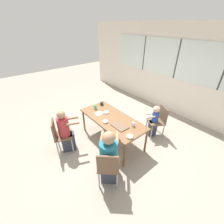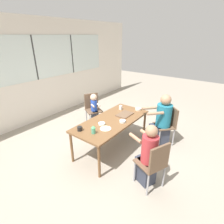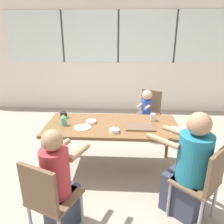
# 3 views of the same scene
# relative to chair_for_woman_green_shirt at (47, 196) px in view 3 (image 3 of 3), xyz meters

# --- Properties ---
(ground_plane) EXTENTS (16.00, 16.00, 0.00)m
(ground_plane) POSITION_rel_chair_for_woman_green_shirt_xyz_m (0.50, 1.20, -0.53)
(ground_plane) COLOR gray
(wall_back_with_windows) EXTENTS (8.40, 0.08, 2.80)m
(wall_back_with_windows) POSITION_rel_chair_for_woman_green_shirt_xyz_m (0.50, 3.83, 0.90)
(wall_back_with_windows) COLOR silver
(wall_back_with_windows) RESTS_ON ground_plane
(dining_table) EXTENTS (1.78, 0.80, 0.71)m
(dining_table) POSITION_rel_chair_for_woman_green_shirt_xyz_m (0.50, 1.20, 0.12)
(dining_table) COLOR brown
(dining_table) RESTS_ON ground_plane
(chair_for_woman_green_shirt) EXTENTS (0.52, 0.52, 0.88)m
(chair_for_woman_green_shirt) POSITION_rel_chair_for_woman_green_shirt_xyz_m (0.00, 0.00, 0.00)
(chair_for_woman_green_shirt) COLOR brown
(chair_for_woman_green_shirt) RESTS_ON ground_plane
(chair_for_man_blue_shirt) EXTENTS (0.57, 0.57, 0.88)m
(chair_for_man_blue_shirt) POSITION_rel_chair_for_woman_green_shirt_xyz_m (1.46, 0.32, 0.00)
(chair_for_man_blue_shirt) COLOR brown
(chair_for_man_blue_shirt) RESTS_ON ground_plane
(chair_for_toddler) EXTENTS (0.54, 0.54, 0.88)m
(chair_for_toddler) POSITION_rel_chair_for_woman_green_shirt_xyz_m (1.12, 2.34, 0.00)
(chair_for_toddler) COLOR brown
(chair_for_toddler) RESTS_ON ground_plane
(person_woman_green_shirt) EXTENTS (0.42, 0.53, 1.11)m
(person_woman_green_shirt) POSITION_rel_chair_for_woman_green_shirt_xyz_m (0.06, 0.15, -0.01)
(person_woman_green_shirt) COLOR #333847
(person_woman_green_shirt) RESTS_ON ground_plane
(person_man_blue_shirt) EXTENTS (0.66, 0.64, 1.19)m
(person_man_blue_shirt) POSITION_rel_chair_for_woman_green_shirt_xyz_m (1.34, 0.44, 0.01)
(person_man_blue_shirt) COLOR #333847
(person_man_blue_shirt) RESTS_ON ground_plane
(person_toddler) EXTENTS (0.30, 0.35, 0.93)m
(person_toddler) POSITION_rel_chair_for_woman_green_shirt_xyz_m (1.05, 2.21, -0.06)
(person_toddler) COLOR #333847
(person_toddler) RESTS_ON ground_plane
(food_tray_dark) EXTENTS (0.38, 0.26, 0.02)m
(food_tray_dark) POSITION_rel_chair_for_woman_green_shirt_xyz_m (0.87, 1.12, 0.19)
(food_tray_dark) COLOR brown
(food_tray_dark) RESTS_ON dining_table
(coffee_mug) EXTENTS (0.10, 0.09, 0.08)m
(coffee_mug) POSITION_rel_chair_for_woman_green_shirt_xyz_m (-0.22, 1.41, 0.22)
(coffee_mug) COLOR black
(coffee_mug) RESTS_ON dining_table
(sippy_cup) EXTENTS (0.08, 0.08, 0.16)m
(sippy_cup) POSITION_rel_chair_for_woman_green_shirt_xyz_m (-0.14, 1.14, 0.26)
(sippy_cup) COLOR #4CA57F
(sippy_cup) RESTS_ON dining_table
(milk_carton_small) EXTENTS (0.06, 0.06, 0.10)m
(milk_carton_small) POSITION_rel_chair_for_woman_green_shirt_xyz_m (1.07, 1.36, 0.23)
(milk_carton_small) COLOR silver
(milk_carton_small) RESTS_ON dining_table
(bowl_white_shallow) EXTENTS (0.14, 0.14, 0.04)m
(bowl_white_shallow) POSITION_rel_chair_for_woman_green_shirt_xyz_m (0.21, 1.24, 0.20)
(bowl_white_shallow) COLOR white
(bowl_white_shallow) RESTS_ON dining_table
(bowl_cereal) EXTENTS (0.14, 0.14, 0.05)m
(bowl_cereal) POSITION_rel_chair_for_woman_green_shirt_xyz_m (1.30, 1.02, 0.20)
(bowl_cereal) COLOR silver
(bowl_cereal) RESTS_ON dining_table
(bowl_fruit) EXTENTS (0.12, 0.12, 0.04)m
(bowl_fruit) POSITION_rel_chair_for_woman_green_shirt_xyz_m (0.54, 0.96, 0.20)
(bowl_fruit) COLOR silver
(bowl_fruit) RESTS_ON dining_table
(plate_tortillas) EXTENTS (0.21, 0.21, 0.01)m
(plate_tortillas) POSITION_rel_chair_for_woman_green_shirt_xyz_m (0.12, 1.07, 0.18)
(plate_tortillas) COLOR beige
(plate_tortillas) RESTS_ON dining_table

